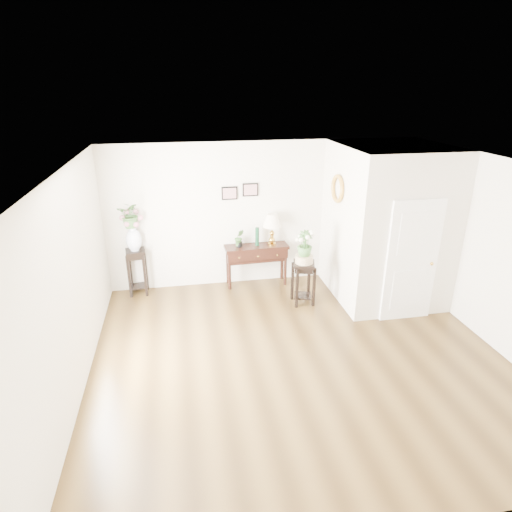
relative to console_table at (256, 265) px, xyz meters
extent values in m
cube|color=#533C1A|center=(0.17, -2.57, -0.41)|extent=(6.00, 5.50, 0.02)
cube|color=white|center=(0.17, -2.57, 2.39)|extent=(6.00, 5.50, 0.02)
cube|color=beige|center=(0.17, 0.18, 0.99)|extent=(6.00, 0.02, 2.80)
cube|color=beige|center=(0.17, -5.32, 0.99)|extent=(6.00, 0.02, 2.80)
cube|color=beige|center=(-2.83, -2.57, 0.99)|extent=(0.02, 5.50, 2.80)
cube|color=beige|center=(3.17, -2.57, 0.99)|extent=(0.02, 5.50, 2.80)
cube|color=beige|center=(2.27, -0.79, 0.99)|extent=(1.80, 1.95, 2.80)
cube|color=white|center=(2.27, -1.79, 0.64)|extent=(0.90, 0.05, 2.10)
cube|color=black|center=(-0.48, 0.16, 1.44)|extent=(0.30, 0.02, 0.25)
cube|color=black|center=(-0.08, 0.16, 1.49)|extent=(0.30, 0.02, 0.25)
torus|color=#BD882A|center=(1.33, -0.67, 1.64)|extent=(0.07, 0.51, 0.51)
cube|color=black|center=(0.00, 0.00, 0.00)|extent=(1.25, 0.46, 0.83)
cube|color=#B78B31|center=(0.31, 0.00, 0.76)|extent=(0.42, 0.42, 0.63)
cylinder|color=#0E341F|center=(0.02, 0.00, 0.58)|extent=(0.08, 0.08, 0.37)
imported|color=#3C6A30|center=(-0.34, 0.00, 0.58)|extent=(0.19, 0.16, 0.33)
cube|color=black|center=(-2.30, 0.00, 0.03)|extent=(0.39, 0.39, 0.89)
imported|color=#3C6A30|center=(-2.30, 0.00, 1.12)|extent=(0.54, 0.50, 0.49)
cube|color=black|center=(0.69, -0.94, -0.01)|extent=(0.46, 0.46, 0.80)
cylinder|color=beige|center=(0.69, -0.94, 0.46)|extent=(0.33, 0.33, 0.14)
imported|color=#3C6A30|center=(0.69, -0.94, 0.74)|extent=(0.31, 0.31, 0.47)
camera|label=1|loc=(-1.43, -7.69, 3.36)|focal=30.00mm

